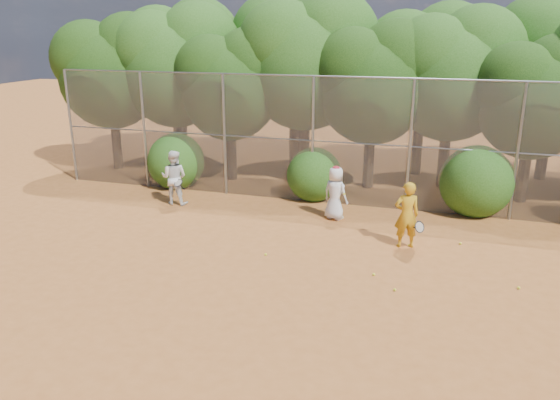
% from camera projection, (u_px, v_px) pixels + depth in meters
% --- Properties ---
extents(ground, '(80.00, 80.00, 0.00)m').
position_uv_depth(ground, '(290.00, 284.00, 12.05)').
color(ground, '#A35924').
rests_on(ground, ground).
extents(fence_back, '(20.05, 0.09, 4.03)m').
position_uv_depth(fence_back, '(340.00, 141.00, 16.92)').
color(fence_back, gray).
rests_on(fence_back, ground).
extents(tree_0, '(4.38, 3.81, 6.00)m').
position_uv_depth(tree_0, '(112.00, 68.00, 20.82)').
color(tree_0, black).
rests_on(tree_0, ground).
extents(tree_1, '(4.64, 4.03, 6.35)m').
position_uv_depth(tree_1, '(176.00, 62.00, 20.51)').
color(tree_1, black).
rests_on(tree_1, ground).
extents(tree_2, '(3.99, 3.47, 5.47)m').
position_uv_depth(tree_2, '(231.00, 81.00, 19.35)').
color(tree_2, black).
rests_on(tree_2, ground).
extents(tree_3, '(4.89, 4.26, 6.70)m').
position_uv_depth(tree_3, '(307.00, 57.00, 19.31)').
color(tree_3, black).
rests_on(tree_3, ground).
extents(tree_4, '(4.19, 3.64, 5.73)m').
position_uv_depth(tree_4, '(375.00, 79.00, 18.26)').
color(tree_4, black).
rests_on(tree_4, ground).
extents(tree_5, '(4.51, 3.92, 6.17)m').
position_uv_depth(tree_5, '(454.00, 70.00, 18.20)').
color(tree_5, black).
rests_on(tree_5, ground).
extents(tree_6, '(3.86, 3.36, 5.29)m').
position_uv_depth(tree_6, '(536.00, 94.00, 16.76)').
color(tree_6, black).
rests_on(tree_6, ground).
extents(tree_9, '(4.83, 4.20, 6.62)m').
position_uv_depth(tree_9, '(180.00, 54.00, 22.83)').
color(tree_9, black).
rests_on(tree_9, ground).
extents(tree_10, '(5.15, 4.48, 7.06)m').
position_uv_depth(tree_10, '(297.00, 48.00, 21.53)').
color(tree_10, black).
rests_on(tree_10, ground).
extents(tree_11, '(4.64, 4.03, 6.35)m').
position_uv_depth(tree_11, '(425.00, 63.00, 19.90)').
color(tree_11, black).
rests_on(tree_11, ground).
extents(tree_12, '(5.02, 4.37, 6.88)m').
position_uv_depth(tree_12, '(560.00, 54.00, 19.09)').
color(tree_12, black).
rests_on(tree_12, ground).
extents(bush_0, '(2.00, 2.00, 2.00)m').
position_uv_depth(bush_0, '(176.00, 159.00, 19.16)').
color(bush_0, '#224D13').
rests_on(bush_0, ground).
extents(bush_1, '(1.80, 1.80, 1.80)m').
position_uv_depth(bush_1, '(314.00, 172.00, 17.79)').
color(bush_1, '#224D13').
rests_on(bush_1, ground).
extents(bush_2, '(2.20, 2.20, 2.20)m').
position_uv_depth(bush_2, '(477.00, 178.00, 16.33)').
color(bush_2, '#224D13').
rests_on(bush_2, ground).
extents(player_yellow, '(0.87, 0.66, 1.74)m').
position_uv_depth(player_yellow, '(407.00, 215.00, 13.85)').
color(player_yellow, gold).
rests_on(player_yellow, ground).
extents(player_teen, '(0.91, 0.76, 1.61)m').
position_uv_depth(player_teen, '(335.00, 193.00, 15.92)').
color(player_teen, silver).
rests_on(player_teen, ground).
extents(player_white, '(0.94, 0.83, 1.74)m').
position_uv_depth(player_white, '(174.00, 177.00, 17.28)').
color(player_white, white).
rests_on(player_white, ground).
extents(ball_0, '(0.07, 0.07, 0.07)m').
position_uv_depth(ball_0, '(374.00, 274.00, 12.44)').
color(ball_0, yellow).
rests_on(ball_0, ground).
extents(ball_1, '(0.07, 0.07, 0.07)m').
position_uv_depth(ball_1, '(409.00, 245.00, 14.11)').
color(ball_1, yellow).
rests_on(ball_1, ground).
extents(ball_2, '(0.07, 0.07, 0.07)m').
position_uv_depth(ball_2, '(395.00, 290.00, 11.72)').
color(ball_2, yellow).
rests_on(ball_2, ground).
extents(ball_3, '(0.07, 0.07, 0.07)m').
position_uv_depth(ball_3, '(519.00, 288.00, 11.79)').
color(ball_3, yellow).
rests_on(ball_3, ground).
extents(ball_4, '(0.07, 0.07, 0.07)m').
position_uv_depth(ball_4, '(266.00, 254.00, 13.53)').
color(ball_4, yellow).
rests_on(ball_4, ground).
extents(ball_5, '(0.07, 0.07, 0.07)m').
position_uv_depth(ball_5, '(460.00, 243.00, 14.22)').
color(ball_5, yellow).
rests_on(ball_5, ground).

